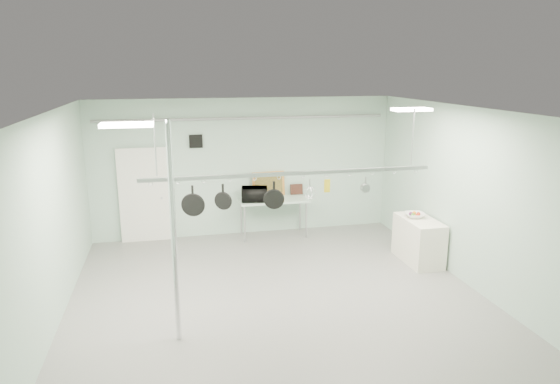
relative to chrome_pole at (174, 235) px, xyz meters
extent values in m
plane|color=gray|center=(1.70, 0.60, -1.60)|extent=(8.00, 8.00, 0.00)
cube|color=silver|center=(1.70, 0.60, 1.59)|extent=(7.00, 8.00, 0.02)
cube|color=#A0C0AE|center=(1.70, 4.59, 0.00)|extent=(7.00, 0.02, 3.20)
cube|color=#A0C0AE|center=(5.19, 0.60, 0.00)|extent=(0.02, 8.00, 3.20)
cube|color=silver|center=(-0.60, 4.54, -0.55)|extent=(1.10, 0.10, 2.20)
cube|color=black|center=(0.60, 4.57, 0.65)|extent=(0.30, 0.04, 0.30)
cylinder|color=gray|center=(1.70, 4.50, 1.15)|extent=(6.60, 0.07, 0.07)
cylinder|color=silver|center=(0.00, 0.00, 0.00)|extent=(0.08, 0.08, 3.20)
cube|color=#AAC8B2|center=(2.30, 4.20, -0.72)|extent=(1.60, 0.70, 0.05)
cylinder|color=#B7B7BC|center=(1.58, 3.92, -1.17)|extent=(0.04, 0.04, 0.86)
cylinder|color=#B7B7BC|center=(1.58, 4.48, -1.17)|extent=(0.04, 0.04, 0.86)
cylinder|color=#B7B7BC|center=(3.02, 3.92, -1.17)|extent=(0.04, 0.04, 0.86)
cylinder|color=#B7B7BC|center=(3.02, 4.48, -1.17)|extent=(0.04, 0.04, 0.86)
cube|color=silver|center=(4.85, 2.00, -1.15)|extent=(0.60, 1.20, 0.90)
cube|color=#B7B7BC|center=(1.90, 0.90, 0.60)|extent=(4.80, 0.06, 0.06)
cylinder|color=#B7B7BC|center=(-0.20, 0.90, 1.10)|extent=(0.02, 0.02, 0.94)
cylinder|color=#B7B7BC|center=(4.00, 0.90, 1.10)|extent=(0.02, 0.02, 0.94)
cube|color=white|center=(-0.50, -0.20, 1.56)|extent=(0.65, 0.30, 0.05)
cube|color=white|center=(4.10, 1.20, 1.56)|extent=(0.65, 0.30, 0.05)
imported|color=black|center=(1.84, 4.11, -0.53)|extent=(0.64, 0.49, 0.32)
cylinder|color=silver|center=(2.30, 4.14, -0.60)|extent=(0.15, 0.15, 0.18)
cube|color=orange|center=(2.25, 4.50, -0.41)|extent=(0.79, 0.20, 0.58)
cube|color=#361A12|center=(2.93, 4.50, -0.57)|extent=(0.30, 0.08, 0.25)
imported|color=white|center=(4.80, 2.13, -0.65)|extent=(0.44, 0.44, 0.10)
camera|label=1|loc=(0.00, -6.73, 2.25)|focal=32.00mm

